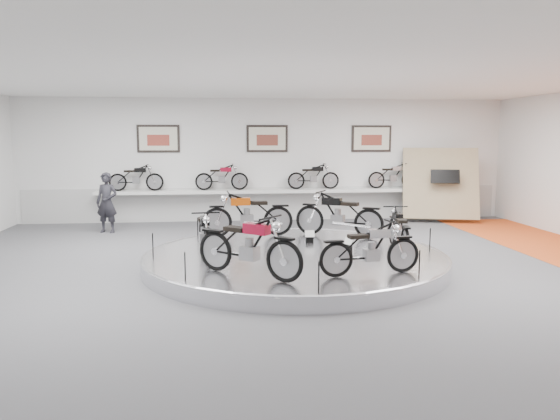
{
  "coord_description": "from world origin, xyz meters",
  "views": [
    {
      "loc": [
        -1.56,
        -10.96,
        2.75
      ],
      "look_at": [
        -0.28,
        0.6,
        1.19
      ],
      "focal_mm": 35.0,
      "sensor_mm": 36.0,
      "label": 1
    }
  ],
  "objects": [
    {
      "name": "floor",
      "position": [
        0.0,
        0.0,
        0.0
      ],
      "size": [
        16.0,
        16.0,
        0.0
      ],
      "primitive_type": "plane",
      "color": "#4C4C4E",
      "rests_on": "ground"
    },
    {
      "name": "platform_rim",
      "position": [
        0.0,
        0.3,
        0.27
      ],
      "size": [
        6.4,
        6.4,
        0.1
      ],
      "primitive_type": "torus",
      "color": "#B2B2BA",
      "rests_on": "display_platform"
    },
    {
      "name": "shelf_bike_b",
      "position": [
        -1.5,
        6.7,
        1.42
      ],
      "size": [
        1.22,
        0.43,
        0.73
      ],
      "primitive_type": null,
      "color": "maroon",
      "rests_on": "shelf"
    },
    {
      "name": "poster_left",
      "position": [
        -3.5,
        6.96,
        2.7
      ],
      "size": [
        1.35,
        0.06,
        0.88
      ],
      "primitive_type": "cube",
      "color": "beige",
      "rests_on": "wall_back"
    },
    {
      "name": "visitor",
      "position": [
        -4.82,
        5.11,
        0.87
      ],
      "size": [
        0.73,
        0.59,
        1.75
      ],
      "primitive_type": "imported",
      "rotation": [
        0.0,
        0.0,
        -0.3
      ],
      "color": "black",
      "rests_on": "floor"
    },
    {
      "name": "bike_e",
      "position": [
        1.09,
        -1.66,
        0.78
      ],
      "size": [
        1.71,
        0.84,
        0.96
      ],
      "primitive_type": null,
      "rotation": [
        0.0,
        0.0,
        6.45
      ],
      "color": "#B1B2B6",
      "rests_on": "display_platform"
    },
    {
      "name": "shelf",
      "position": [
        0.0,
        6.7,
        1.0
      ],
      "size": [
        11.0,
        0.55,
        0.1
      ],
      "primitive_type": "cube",
      "color": "silver",
      "rests_on": "wall_back"
    },
    {
      "name": "shelf_bike_d",
      "position": [
        4.2,
        6.7,
        1.42
      ],
      "size": [
        1.22,
        0.43,
        0.73
      ],
      "primitive_type": null,
      "color": "#B1B2B6",
      "rests_on": "shelf"
    },
    {
      "name": "shelf_bike_c",
      "position": [
        1.5,
        6.7,
        1.42
      ],
      "size": [
        1.22,
        0.43,
        0.73
      ],
      "primitive_type": null,
      "color": "black",
      "rests_on": "shelf"
    },
    {
      "name": "poster_center",
      "position": [
        0.0,
        6.96,
        2.7
      ],
      "size": [
        1.35,
        0.06,
        0.88
      ],
      "primitive_type": "cube",
      "color": "beige",
      "rests_on": "wall_back"
    },
    {
      "name": "shelf_bike_a",
      "position": [
        -4.2,
        6.7,
        1.42
      ],
      "size": [
        1.22,
        0.43,
        0.73
      ],
      "primitive_type": null,
      "color": "black",
      "rests_on": "shelf"
    },
    {
      "name": "bike_f",
      "position": [
        2.28,
        0.33,
        0.77
      ],
      "size": [
        0.73,
        1.64,
        0.94
      ],
      "primitive_type": null,
      "rotation": [
        0.0,
        0.0,
        7.75
      ],
      "color": "black",
      "rests_on": "display_platform"
    },
    {
      "name": "poster_right",
      "position": [
        3.5,
        6.96,
        2.7
      ],
      "size": [
        1.35,
        0.06,
        0.88
      ],
      "primitive_type": "cube",
      "color": "beige",
      "rests_on": "wall_back"
    },
    {
      "name": "display_panel",
      "position": [
        5.6,
        6.1,
        1.25
      ],
      "size": [
        2.56,
        1.52,
        2.3
      ],
      "primitive_type": "cube",
      "rotation": [
        -0.35,
        0.0,
        -0.26
      ],
      "color": "tan",
      "rests_on": "floor"
    },
    {
      "name": "wall_back",
      "position": [
        0.0,
        7.0,
        2.0
      ],
      "size": [
        16.0,
        0.0,
        16.0
      ],
      "primitive_type": "plane",
      "rotation": [
        1.57,
        0.0,
        0.0
      ],
      "color": "silver",
      "rests_on": "floor"
    },
    {
      "name": "bike_d",
      "position": [
        -1.08,
        -1.54,
        0.86
      ],
      "size": [
        1.89,
        1.73,
        1.12
      ],
      "primitive_type": null,
      "rotation": [
        0.0,
        0.0,
        5.59
      ],
      "color": "maroon",
      "rests_on": "display_platform"
    },
    {
      "name": "display_platform",
      "position": [
        0.0,
        0.3,
        0.15
      ],
      "size": [
        6.4,
        6.4,
        0.3
      ],
      "primitive_type": "cylinder",
      "color": "silver",
      "rests_on": "floor"
    },
    {
      "name": "ceiling",
      "position": [
        0.0,
        0.0,
        4.0
      ],
      "size": [
        16.0,
        16.0,
        0.0
      ],
      "primitive_type": "plane",
      "rotation": [
        3.14,
        0.0,
        0.0
      ],
      "color": "white",
      "rests_on": "wall_back"
    },
    {
      "name": "bike_b",
      "position": [
        -0.89,
        2.39,
        0.86
      ],
      "size": [
        1.95,
        0.78,
        1.13
      ],
      "primitive_type": null,
      "rotation": [
        0.0,
        0.0,
        3.2
      ],
      "color": "#AA3F07",
      "rests_on": "display_platform"
    },
    {
      "name": "bike_a",
      "position": [
        1.34,
        2.09,
        0.86
      ],
      "size": [
        2.0,
        1.56,
        1.13
      ],
      "primitive_type": null,
      "rotation": [
        0.0,
        0.0,
        2.61
      ],
      "color": "black",
      "rests_on": "display_platform"
    },
    {
      "name": "dado_band",
      "position": [
        0.0,
        6.98,
        0.55
      ],
      "size": [
        15.68,
        0.04,
        1.1
      ],
      "primitive_type": "cube",
      "color": "#BCBCBA",
      "rests_on": "floor"
    },
    {
      "name": "bike_c",
      "position": [
        -1.9,
        0.32,
        0.78
      ],
      "size": [
        0.77,
        1.7,
        0.97
      ],
      "primitive_type": null,
      "rotation": [
        0.0,
        0.0,
        4.83
      ],
      "color": "black",
      "rests_on": "display_platform"
    },
    {
      "name": "wall_front",
      "position": [
        0.0,
        -7.0,
        2.0
      ],
      "size": [
        16.0,
        0.0,
        16.0
      ],
      "primitive_type": "plane",
      "rotation": [
        -1.57,
        0.0,
        0.0
      ],
      "color": "silver",
      "rests_on": "floor"
    }
  ]
}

